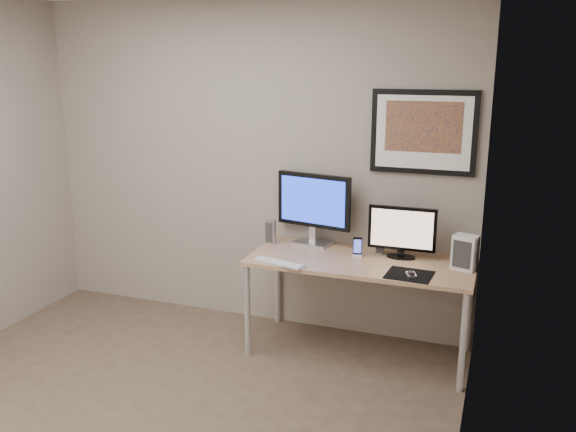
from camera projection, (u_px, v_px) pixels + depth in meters
name	position (u px, v px, depth m)	size (l,w,h in m)	color
floor	(142.00, 424.00, 3.66)	(3.60, 3.60, 0.00)	brown
room	(168.00, 142.00, 3.65)	(3.60, 3.60, 3.60)	white
desk	(361.00, 268.00, 4.39)	(1.60, 0.70, 0.73)	#9F734D
framed_art	(423.00, 132.00, 4.34)	(0.75, 0.04, 0.60)	black
monitor_large	(314.00, 206.00, 4.66)	(0.61, 0.25, 0.56)	#B8B8BD
monitor_tv	(402.00, 231.00, 4.36)	(0.49, 0.11, 0.38)	black
speaker_left	(271.00, 231.00, 4.74)	(0.08, 0.08, 0.19)	#B8B8BD
speaker_right	(380.00, 242.00, 4.49)	(0.07, 0.07, 0.18)	#B8B8BD
phone_dock	(358.00, 247.00, 4.42)	(0.07, 0.07, 0.15)	black
keyboard	(278.00, 263.00, 4.28)	(0.40, 0.11, 0.01)	#B8B8BC
mousepad	(409.00, 275.00, 4.06)	(0.30, 0.27, 0.00)	black
mouse	(411.00, 274.00, 4.03)	(0.05, 0.09, 0.03)	black
fan_unit	(465.00, 252.00, 4.15)	(0.16, 0.11, 0.24)	white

